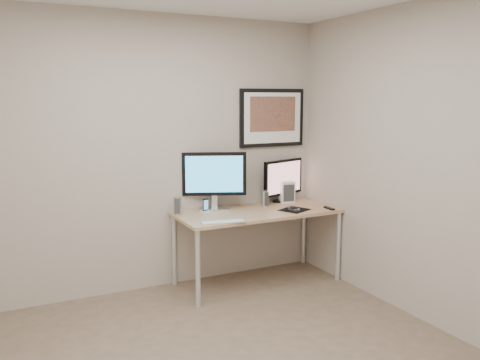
# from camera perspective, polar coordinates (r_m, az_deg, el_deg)

# --- Properties ---
(room) EXTENTS (3.60, 3.60, 3.60)m
(room) POSITION_cam_1_polar(r_m,az_deg,el_deg) (3.63, -5.03, 6.30)
(room) COLOR white
(room) RESTS_ON ground
(desk) EXTENTS (1.60, 0.70, 0.73)m
(desk) POSITION_cam_1_polar(r_m,az_deg,el_deg) (5.01, 1.97, -4.21)
(desk) COLOR #9B684B
(desk) RESTS_ON floor
(framed_art) EXTENTS (0.75, 0.04, 0.60)m
(framed_art) POSITION_cam_1_polar(r_m,az_deg,el_deg) (5.34, 3.63, 6.99)
(framed_art) COLOR black
(framed_art) RESTS_ON room
(monitor_large) EXTENTS (0.59, 0.30, 0.57)m
(monitor_large) POSITION_cam_1_polar(r_m,az_deg,el_deg) (4.99, -2.90, 0.21)
(monitor_large) COLOR #ABABB0
(monitor_large) RESTS_ON desk
(monitor_tv) EXTENTS (0.56, 0.21, 0.45)m
(monitor_tv) POSITION_cam_1_polar(r_m,az_deg,el_deg) (5.41, 4.87, 0.07)
(monitor_tv) COLOR black
(monitor_tv) RESTS_ON desk
(speaker_left) EXTENTS (0.09, 0.09, 0.17)m
(speaker_left) POSITION_cam_1_polar(r_m,az_deg,el_deg) (4.86, -7.05, -2.86)
(speaker_left) COLOR #ABABB0
(speaker_left) RESTS_ON desk
(speaker_right) EXTENTS (0.08, 0.08, 0.17)m
(speaker_right) POSITION_cam_1_polar(r_m,az_deg,el_deg) (5.18, 2.78, -2.07)
(speaker_right) COLOR #ABABB0
(speaker_right) RESTS_ON desk
(phone_dock) EXTENTS (0.07, 0.07, 0.13)m
(phone_dock) POSITION_cam_1_polar(r_m,az_deg,el_deg) (4.93, -3.88, -2.87)
(phone_dock) COLOR black
(phone_dock) RESTS_ON desk
(keyboard) EXTENTS (0.41, 0.17, 0.01)m
(keyboard) POSITION_cam_1_polar(r_m,az_deg,el_deg) (4.52, -1.93, -4.74)
(keyboard) COLOR #BBBBC0
(keyboard) RESTS_ON desk
(mousepad) EXTENTS (0.34, 0.32, 0.00)m
(mousepad) POSITION_cam_1_polar(r_m,az_deg,el_deg) (5.06, 6.12, -3.34)
(mousepad) COLOR black
(mousepad) RESTS_ON desk
(mouse) EXTENTS (0.07, 0.11, 0.04)m
(mouse) POSITION_cam_1_polar(r_m,az_deg,el_deg) (5.02, 6.06, -3.19)
(mouse) COLOR black
(mouse) RESTS_ON mousepad
(remote) EXTENTS (0.05, 0.16, 0.02)m
(remote) POSITION_cam_1_polar(r_m,az_deg,el_deg) (5.15, 9.99, -3.12)
(remote) COLOR black
(remote) RESTS_ON desk
(fan_unit) EXTENTS (0.17, 0.13, 0.23)m
(fan_unit) POSITION_cam_1_polar(r_m,az_deg,el_deg) (5.38, 5.29, -1.36)
(fan_unit) COLOR silver
(fan_unit) RESTS_ON desk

